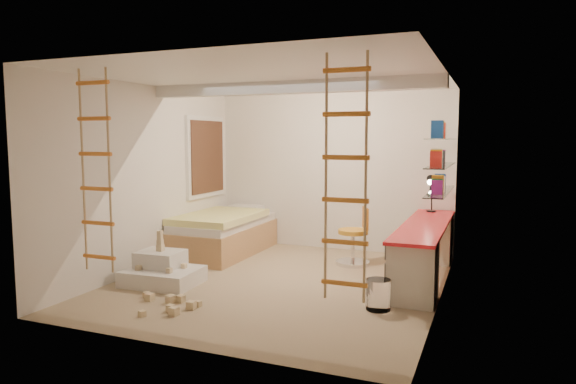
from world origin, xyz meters
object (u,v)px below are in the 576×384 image
at_px(swivel_chair, 355,244).
at_px(play_platform, 162,271).
at_px(bed, 224,233).
at_px(desk, 424,249).

distance_m(swivel_chair, play_platform, 2.79).
bearing_deg(bed, swivel_chair, 1.62).
bearing_deg(desk, swivel_chair, 158.02).
bearing_deg(play_platform, bed, 93.11).
height_order(bed, play_platform, bed).
relative_size(desk, swivel_chair, 3.29).
bearing_deg(desk, play_platform, -154.68).
xyz_separation_m(desk, bed, (-3.20, 0.36, -0.07)).
bearing_deg(desk, bed, 173.51).
bearing_deg(swivel_chair, desk, -21.98).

